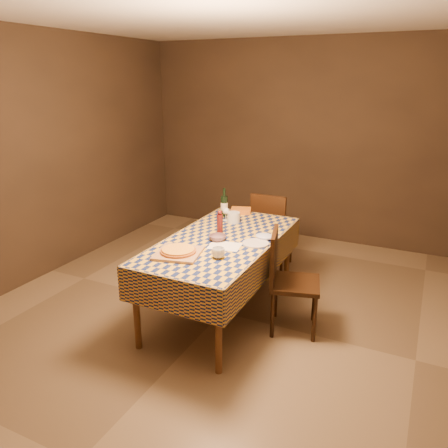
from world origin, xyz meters
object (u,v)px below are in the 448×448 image
(dining_table, at_px, (222,247))
(chair_right, at_px, (286,275))
(bowl, at_px, (218,238))
(wine_bottle, at_px, (224,206))
(white_plate, at_px, (256,243))
(pizza, at_px, (178,250))
(chair_far, at_px, (271,227))
(cutting_board, at_px, (178,253))

(dining_table, relative_size, chair_right, 1.98)
(dining_table, distance_m, bowl, 0.11)
(dining_table, relative_size, bowl, 11.68)
(wine_bottle, xyz_separation_m, white_plate, (0.62, -0.64, -0.11))
(dining_table, xyz_separation_m, pizza, (-0.16, -0.50, 0.11))
(dining_table, distance_m, white_plate, 0.34)
(pizza, distance_m, chair_far, 1.75)
(dining_table, distance_m, chair_right, 0.65)
(dining_table, distance_m, chair_far, 1.23)
(chair_far, bearing_deg, pizza, -96.91)
(cutting_board, bearing_deg, white_plate, 45.92)
(pizza, distance_m, wine_bottle, 1.16)
(chair_right, bearing_deg, chair_far, 115.90)
(white_plate, distance_m, chair_right, 0.39)
(pizza, height_order, chair_right, chair_right)
(bowl, bearing_deg, chair_far, 87.22)
(wine_bottle, distance_m, chair_right, 1.17)
(white_plate, xyz_separation_m, chair_right, (0.30, -0.00, -0.25))
(dining_table, xyz_separation_m, chair_right, (0.63, 0.01, -0.17))
(cutting_board, distance_m, wine_bottle, 1.16)
(cutting_board, bearing_deg, dining_table, 71.89)
(cutting_board, relative_size, bowl, 2.31)
(bowl, relative_size, chair_right, 0.17)
(chair_far, bearing_deg, white_plate, -76.60)
(chair_far, bearing_deg, dining_table, -92.13)
(cutting_board, bearing_deg, wine_bottle, 96.23)
(cutting_board, distance_m, pizza, 0.03)
(pizza, height_order, wine_bottle, wine_bottle)
(dining_table, relative_size, white_plate, 7.78)
(wine_bottle, xyz_separation_m, chair_far, (0.33, 0.57, -0.36))
(chair_right, bearing_deg, dining_table, -178.86)
(chair_far, bearing_deg, bowl, -92.78)
(bowl, bearing_deg, wine_bottle, 111.14)
(cutting_board, relative_size, white_plate, 1.54)
(cutting_board, height_order, chair_right, chair_right)
(dining_table, xyz_separation_m, white_plate, (0.33, 0.01, 0.08))
(wine_bottle, height_order, chair_far, wine_bottle)
(wine_bottle, relative_size, white_plate, 1.29)
(wine_bottle, bearing_deg, cutting_board, -83.77)
(bowl, distance_m, wine_bottle, 0.76)
(wine_bottle, relative_size, chair_far, 0.33)
(white_plate, bearing_deg, pizza, -134.08)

